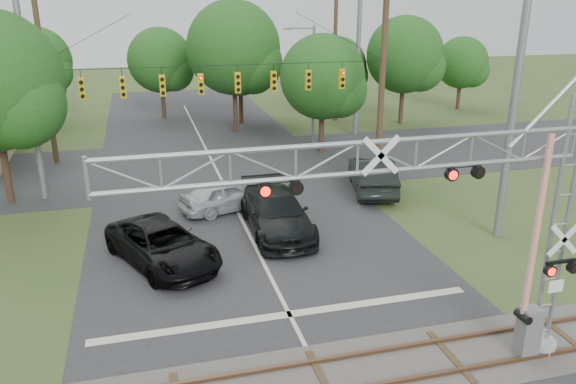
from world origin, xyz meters
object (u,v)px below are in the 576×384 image
object	(u,v)px
sedan_silver	(226,195)
traffic_signal_span	(235,82)
crossing_gantry	(443,212)
pickup_black	(162,245)
car_dark	(277,213)
streetlight	(311,80)

from	to	relation	value
sedan_silver	traffic_signal_span	bearing A→B (deg)	-35.40
crossing_gantry	pickup_black	world-z (taller)	crossing_gantry
car_dark	sedan_silver	xyz separation A→B (m)	(-1.78, 3.27, -0.13)
pickup_black	streetlight	xyz separation A→B (m)	(11.35, 16.89, 3.83)
traffic_signal_span	pickup_black	distance (m)	11.66
pickup_black	car_dark	world-z (taller)	car_dark
traffic_signal_span	pickup_black	size ratio (longest dim) A/B	3.30
traffic_signal_span	sedan_silver	xyz separation A→B (m)	(-1.33, -4.22, -4.95)
traffic_signal_span	crossing_gantry	bearing A→B (deg)	-83.13
crossing_gantry	streetlight	distance (m)	26.17
crossing_gantry	sedan_silver	size ratio (longest dim) A/B	2.78
traffic_signal_span	sedan_silver	distance (m)	6.64
traffic_signal_span	streetlight	xyz separation A→B (m)	(6.65, 7.43, -1.10)
traffic_signal_span	car_dark	distance (m)	8.92
pickup_black	crossing_gantry	bearing A→B (deg)	-76.67
streetlight	traffic_signal_span	bearing A→B (deg)	-131.80
traffic_signal_span	streetlight	distance (m)	10.03
traffic_signal_span	pickup_black	bearing A→B (deg)	-116.47
car_dark	sedan_silver	size ratio (longest dim) A/B	1.37
crossing_gantry	car_dark	size ratio (longest dim) A/B	2.03
streetlight	car_dark	bearing A→B (deg)	-112.58
pickup_black	sedan_silver	distance (m)	6.23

